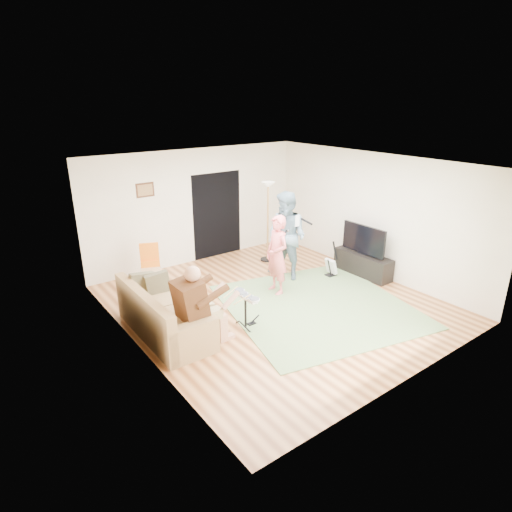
{
  "coord_description": "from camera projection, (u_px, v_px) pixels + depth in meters",
  "views": [
    {
      "loc": [
        -4.79,
        -5.82,
        3.79
      ],
      "look_at": [
        -0.25,
        0.3,
        0.95
      ],
      "focal_mm": 30.0,
      "sensor_mm": 36.0,
      "label": 1
    }
  ],
  "objects": [
    {
      "name": "television",
      "position": [
        364.0,
        239.0,
        9.41
      ],
      "size": [
        0.06,
        1.13,
        0.63
      ],
      "primitive_type": "cube",
      "color": "black",
      "rests_on": "tv_cabinet"
    },
    {
      "name": "microphone",
      "position": [
        285.0,
        234.0,
        8.54
      ],
      "size": [
        0.06,
        0.06,
        0.24
      ],
      "primitive_type": null,
      "color": "black",
      "rests_on": "singer"
    },
    {
      "name": "guitarist",
      "position": [
        287.0,
        236.0,
        9.24
      ],
      "size": [
        0.91,
        1.07,
        1.93
      ],
      "primitive_type": "imported",
      "rotation": [
        0.0,
        0.0,
        -1.37
      ],
      "color": "slate",
      "rests_on": "floor"
    },
    {
      "name": "window_blinds",
      "position": [
        127.0,
        255.0,
        6.45
      ],
      "size": [
        0.0,
        2.05,
        2.05
      ],
      "primitive_type": "plane",
      "rotation": [
        1.57,
        0.0,
        1.57
      ],
      "color": "#99632F",
      "rests_on": "walls"
    },
    {
      "name": "floor",
      "position": [
        275.0,
        303.0,
        8.38
      ],
      "size": [
        6.0,
        6.0,
        0.0
      ],
      "primitive_type": "plane",
      "color": "brown",
      "rests_on": "ground"
    },
    {
      "name": "drum_kit",
      "position": [
        246.0,
        313.0,
        7.41
      ],
      "size": [
        0.35,
        0.63,
        0.65
      ],
      "color": "black",
      "rests_on": "floor"
    },
    {
      "name": "drummer",
      "position": [
        201.0,
        314.0,
        6.84
      ],
      "size": [
        0.9,
        0.5,
        1.38
      ],
      "color": "#4D2B15",
      "rests_on": "sofa"
    },
    {
      "name": "singer",
      "position": [
        277.0,
        255.0,
        8.57
      ],
      "size": [
        0.44,
        0.63,
        1.63
      ],
      "primitive_type": "imported",
      "rotation": [
        0.0,
        0.0,
        -1.66
      ],
      "color": "#EB666B",
      "rests_on": "floor"
    },
    {
      "name": "guitar_held",
      "position": [
        294.0,
        219.0,
        9.23
      ],
      "size": [
        0.27,
        0.61,
        0.26
      ],
      "primitive_type": null,
      "rotation": [
        0.0,
        0.0,
        -0.25
      ],
      "color": "white",
      "rests_on": "guitarist"
    },
    {
      "name": "ceiling",
      "position": [
        278.0,
        164.0,
        7.43
      ],
      "size": [
        6.0,
        6.0,
        0.0
      ],
      "primitive_type": "plane",
      "rotation": [
        3.14,
        0.0,
        0.0
      ],
      "color": "white",
      "rests_on": "walls"
    },
    {
      "name": "sofa",
      "position": [
        160.0,
        320.0,
        7.18
      ],
      "size": [
        0.87,
        2.1,
        0.85
      ],
      "color": "#A48052",
      "rests_on": "floor"
    },
    {
      "name": "tv_cabinet",
      "position": [
        363.0,
        264.0,
        9.65
      ],
      "size": [
        0.4,
        1.4,
        0.5
      ],
      "primitive_type": "cube",
      "color": "black",
      "rests_on": "floor"
    },
    {
      "name": "area_rug",
      "position": [
        317.0,
        306.0,
        8.25
      ],
      "size": [
        3.96,
        4.02,
        0.02
      ],
      "primitive_type": "cube",
      "rotation": [
        0.0,
        0.0,
        -0.23
      ],
      "color": "#61814F",
      "rests_on": "floor"
    },
    {
      "name": "doorway",
      "position": [
        217.0,
        215.0,
        10.57
      ],
      "size": [
        2.1,
        0.0,
        2.1
      ],
      "primitive_type": "plane",
      "rotation": [
        1.57,
        0.0,
        0.0
      ],
      "color": "black",
      "rests_on": "walls"
    },
    {
      "name": "picture_frame",
      "position": [
        145.0,
        190.0,
        9.26
      ],
      "size": [
        0.42,
        0.03,
        0.32
      ],
      "primitive_type": "cube",
      "color": "#3F2314",
      "rests_on": "walls"
    },
    {
      "name": "walls",
      "position": [
        276.0,
        238.0,
        7.9
      ],
      "size": [
        5.5,
        6.0,
        2.7
      ],
      "primitive_type": null,
      "color": "#F0E4D0",
      "rests_on": "floor"
    },
    {
      "name": "dining_chair",
      "position": [
        151.0,
        273.0,
        8.9
      ],
      "size": [
        0.53,
        0.55,
        0.96
      ],
      "rotation": [
        0.0,
        0.0,
        -0.38
      ],
      "color": "tan",
      "rests_on": "floor"
    },
    {
      "name": "torchiere_lamp",
      "position": [
        268.0,
        208.0,
        10.13
      ],
      "size": [
        0.35,
        0.35,
        1.94
      ],
      "color": "black",
      "rests_on": "floor"
    },
    {
      "name": "guitar_spare",
      "position": [
        331.0,
        266.0,
        9.58
      ],
      "size": [
        0.29,
        0.26,
        0.82
      ],
      "color": "black",
      "rests_on": "floor"
    }
  ]
}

